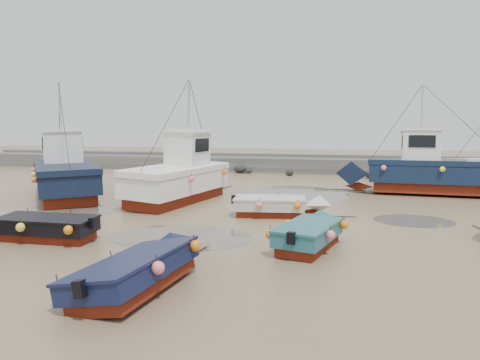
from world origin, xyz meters
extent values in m
plane|color=#8E7B55|center=(0.00, 0.00, 0.00)|extent=(120.00, 120.00, 0.00)
cube|color=slate|center=(0.00, 22.00, 0.60)|extent=(60.00, 2.20, 1.20)
cube|color=slate|center=(0.00, 23.21, 1.32)|extent=(60.00, 0.60, 0.25)
ellipsoid|color=black|center=(5.10, 19.02, 0.29)|extent=(0.84, 0.86, 0.51)
ellipsoid|color=black|center=(7.80, 20.56, 0.34)|extent=(0.98, 1.07, 0.72)
ellipsoid|color=black|center=(-5.07, 20.46, 0.35)|extent=(0.99, 0.80, 0.58)
ellipsoid|color=black|center=(12.19, 19.77, 0.19)|extent=(0.54, 0.46, 0.30)
ellipsoid|color=black|center=(-23.51, 19.66, 0.23)|extent=(0.65, 0.64, 0.43)
ellipsoid|color=black|center=(9.69, 19.97, 0.21)|extent=(0.61, 0.47, 0.46)
ellipsoid|color=black|center=(-4.31, 20.27, 0.21)|extent=(0.61, 0.53, 0.32)
ellipsoid|color=black|center=(10.99, 20.60, 0.23)|extent=(0.67, 0.55, 0.43)
ellipsoid|color=black|center=(-9.17, 19.34, 0.38)|extent=(1.09, 0.88, 0.72)
ellipsoid|color=black|center=(-7.25, 19.65, 0.23)|extent=(0.65, 0.60, 0.37)
ellipsoid|color=black|center=(9.46, 19.39, 0.31)|extent=(0.88, 0.64, 0.62)
ellipsoid|color=black|center=(-0.92, 19.60, 0.22)|extent=(0.64, 0.62, 0.48)
ellipsoid|color=black|center=(-23.42, 19.80, 0.38)|extent=(1.10, 0.87, 0.86)
ellipsoid|color=black|center=(7.84, 20.42, 0.19)|extent=(0.55, 0.45, 0.29)
cylinder|color=#5D5549|center=(-1.82, -1.13, 0.00)|extent=(5.18, 5.18, 0.01)
cylinder|color=#5D5549|center=(6.50, 3.80, 0.00)|extent=(3.25, 3.25, 0.01)
cylinder|color=#5D5549|center=(-8.25, 2.72, 0.00)|extent=(3.86, 3.86, 0.01)
cylinder|color=#5D5549|center=(0.75, 9.84, 0.00)|extent=(6.20, 6.20, 0.01)
cube|color=maroon|center=(-0.80, -6.45, 0.15)|extent=(1.70, 3.59, 0.30)
cube|color=#101637|center=(-0.80, -6.45, 0.53)|extent=(1.96, 3.87, 0.45)
pyramid|color=#101637|center=(-0.61, -4.24, 0.98)|extent=(1.71, 0.85, 0.90)
cube|color=brown|center=(-0.80, -6.45, 0.69)|extent=(1.58, 3.25, 0.10)
cube|color=#101637|center=(-0.80, -6.45, 0.78)|extent=(2.04, 3.96, 0.07)
cube|color=black|center=(-0.96, -8.40, 0.70)|extent=(0.23, 0.20, 0.35)
cylinder|color=black|center=(-0.53, -3.33, 0.03)|extent=(0.21, 2.00, 0.04)
sphere|color=orange|center=(-1.86, -7.86, 0.63)|extent=(0.30, 0.30, 0.30)
sphere|color=orange|center=(0.11, -7.03, 0.63)|extent=(0.30, 0.30, 0.30)
sphere|color=orange|center=(-1.70, -5.88, 0.63)|extent=(0.30, 0.30, 0.30)
sphere|color=orange|center=(0.27, -5.05, 0.63)|extent=(0.30, 0.30, 0.30)
cube|color=maroon|center=(2.75, -1.71, 0.15)|extent=(1.77, 3.01, 0.30)
cube|color=#225C64|center=(2.75, -1.71, 0.53)|extent=(2.02, 3.26, 0.45)
pyramid|color=#225C64|center=(3.16, 0.11, 0.98)|extent=(1.51, 1.00, 0.90)
cube|color=brown|center=(2.75, -1.71, 0.69)|extent=(1.64, 2.72, 0.10)
cube|color=#225C64|center=(2.75, -1.71, 0.78)|extent=(2.09, 3.33, 0.07)
cube|color=black|center=(2.40, -3.25, 0.70)|extent=(0.25, 0.22, 0.35)
cylinder|color=black|center=(3.34, 0.92, 0.03)|extent=(0.48, 1.96, 0.04)
sphere|color=orange|center=(1.69, -2.70, 0.63)|extent=(0.30, 0.30, 0.30)
sphere|color=orange|center=(3.45, -2.28, 0.63)|extent=(0.30, 0.30, 0.30)
sphere|color=orange|center=(2.04, -1.13, 0.63)|extent=(0.30, 0.30, 0.30)
sphere|color=orange|center=(3.80, -0.71, 0.63)|extent=(0.30, 0.30, 0.30)
cube|color=maroon|center=(-5.99, -2.74, 0.15)|extent=(3.08, 1.17, 0.30)
cube|color=black|center=(-5.99, -2.74, 0.53)|extent=(3.31, 1.37, 0.45)
cube|color=brown|center=(-5.99, -2.74, 0.69)|extent=(2.78, 1.10, 0.10)
cube|color=black|center=(-5.99, -2.74, 0.78)|extent=(3.39, 1.43, 0.07)
cube|color=black|center=(-4.28, -2.70, 0.70)|extent=(0.19, 0.22, 0.35)
sphere|color=orange|center=(-4.67, -3.48, 0.63)|extent=(0.30, 0.30, 0.30)
sphere|color=orange|center=(-5.58, -1.97, 0.63)|extent=(0.30, 0.30, 0.30)
sphere|color=orange|center=(-6.41, -3.52, 0.63)|extent=(0.30, 0.30, 0.30)
sphere|color=orange|center=(-7.32, -2.01, 0.63)|extent=(0.30, 0.30, 0.30)
cube|color=maroon|center=(0.55, 3.33, 0.15)|extent=(2.91, 1.55, 0.30)
cube|color=beige|center=(0.55, 3.33, 0.53)|extent=(3.14, 1.78, 0.45)
pyramid|color=beige|center=(2.37, 3.59, 0.98)|extent=(0.90, 1.46, 0.90)
cube|color=brown|center=(0.55, 3.33, 0.69)|extent=(2.64, 1.44, 0.10)
cube|color=beige|center=(0.55, 3.33, 0.78)|extent=(3.22, 1.85, 0.07)
cube|color=black|center=(-0.99, 3.11, 0.70)|extent=(0.21, 0.24, 0.35)
cylinder|color=black|center=(3.18, 3.71, 0.03)|extent=(1.99, 0.33, 0.04)
sphere|color=orange|center=(-0.74, 3.96, 0.63)|extent=(0.30, 0.30, 0.30)
sphere|color=orange|center=(0.27, 2.47, 0.63)|extent=(0.30, 0.30, 0.30)
sphere|color=orange|center=(0.82, 4.18, 0.63)|extent=(0.30, 0.30, 0.30)
sphere|color=orange|center=(1.84, 2.70, 0.63)|extent=(0.30, 0.30, 0.30)
cube|color=maroon|center=(-11.10, 5.73, 0.28)|extent=(6.52, 7.37, 0.55)
cube|color=black|center=(-11.10, 5.73, 1.02)|extent=(7.19, 8.07, 0.95)
pyramid|color=black|center=(-13.92, 9.32, 1.72)|extent=(3.11, 2.87, 1.40)
cube|color=brown|center=(-11.10, 5.73, 1.54)|extent=(6.99, 7.85, 0.08)
cube|color=black|center=(-11.10, 5.73, 1.68)|extent=(7.35, 8.24, 0.30)
cube|color=white|center=(-11.77, 6.59, 2.65)|extent=(2.80, 2.80, 1.70)
cube|color=white|center=(-11.77, 6.59, 3.56)|extent=(3.02, 3.02, 0.12)
cube|color=black|center=(-12.40, 7.39, 2.91)|extent=(1.36, 1.08, 0.68)
cylinder|color=#B7B7B2|center=(-11.77, 6.59, 4.92)|extent=(0.10, 0.10, 2.60)
cylinder|color=black|center=(-14.66, 10.26, 0.03)|extent=(1.89, 2.39, 0.05)
sphere|color=#FF7883|center=(-10.33, 2.27, 1.38)|extent=(0.30, 0.30, 0.30)
sphere|color=#FF7883|center=(-8.70, 5.18, 1.38)|extent=(0.30, 0.30, 0.30)
sphere|color=#FF7883|center=(-11.91, 4.28, 1.38)|extent=(0.30, 0.30, 0.30)
sphere|color=#FF7883|center=(-10.28, 7.18, 1.38)|extent=(0.30, 0.30, 0.30)
sphere|color=#FF7883|center=(-13.49, 6.29, 1.38)|extent=(0.30, 0.30, 0.30)
sphere|color=#FF7883|center=(-11.86, 9.19, 1.38)|extent=(0.30, 0.30, 0.30)
cube|color=maroon|center=(-4.66, 5.72, 0.28)|extent=(3.04, 6.66, 0.55)
cube|color=white|center=(-4.66, 5.72, 1.02)|extent=(3.47, 7.19, 0.95)
pyramid|color=white|center=(-4.00, 9.66, 1.72)|extent=(2.56, 1.80, 1.40)
cube|color=brown|center=(-4.66, 5.72, 1.54)|extent=(3.35, 7.02, 0.08)
cube|color=white|center=(-4.66, 5.72, 1.68)|extent=(3.54, 7.35, 0.30)
cube|color=white|center=(-4.51, 6.65, 2.65)|extent=(1.96, 2.25, 1.70)
cube|color=white|center=(-4.51, 6.65, 3.56)|extent=(2.12, 2.43, 0.12)
cube|color=black|center=(-4.34, 7.65, 2.91)|extent=(1.39, 0.28, 0.68)
cylinder|color=#B7B7B2|center=(-4.51, 6.65, 4.92)|extent=(0.10, 0.10, 2.60)
cylinder|color=black|center=(-3.81, 10.76, 0.03)|extent=(0.55, 2.97, 0.05)
sphere|color=#FF7883|center=(-6.40, 3.23, 1.38)|extent=(0.30, 0.30, 0.30)
sphere|color=#FF7883|center=(-3.53, 4.60, 1.38)|extent=(0.30, 0.30, 0.30)
sphere|color=#FF7883|center=(-5.79, 6.84, 1.38)|extent=(0.30, 0.30, 0.30)
sphere|color=#FF7883|center=(-2.93, 8.21, 1.38)|extent=(0.30, 0.30, 0.30)
cube|color=maroon|center=(8.67, 11.80, 0.28)|extent=(7.15, 2.68, 0.55)
cube|color=black|center=(8.67, 11.80, 1.02)|extent=(7.69, 3.12, 0.95)
pyramid|color=black|center=(4.34, 12.02, 1.72)|extent=(1.56, 2.81, 1.40)
cube|color=brown|center=(8.67, 11.80, 1.54)|extent=(7.51, 3.00, 0.08)
cube|color=black|center=(8.67, 11.80, 1.68)|extent=(7.86, 3.18, 0.30)
cube|color=white|center=(7.64, 11.85, 2.65)|extent=(2.10, 2.02, 1.70)
cube|color=white|center=(7.64, 11.85, 3.56)|extent=(2.26, 2.18, 0.12)
cube|color=black|center=(6.62, 11.90, 2.91)|extent=(0.13, 1.63, 0.68)
cylinder|color=#B7B7B2|center=(7.64, 11.85, 4.92)|extent=(0.10, 0.10, 2.60)
cylinder|color=black|center=(3.18, 12.08, 0.03)|extent=(3.00, 0.20, 0.05)
sphere|color=#FF7883|center=(10.24, 13.21, 1.38)|extent=(0.30, 0.30, 0.30)
sphere|color=#FF7883|center=(8.59, 10.31, 1.38)|extent=(0.30, 0.30, 0.30)
sphere|color=#FF7883|center=(7.24, 13.36, 1.38)|extent=(0.30, 0.30, 0.30)
sphere|color=#FF7883|center=(5.59, 10.47, 1.38)|extent=(0.30, 0.30, 0.30)
sphere|color=#FF7883|center=(9.70, 16.09, 1.38)|extent=(0.30, 0.30, 0.30)
sphere|color=#FF7883|center=(11.24, 16.92, 1.38)|extent=(0.30, 0.30, 0.30)
imported|color=#1C2239|center=(-4.63, 8.49, 0.00)|extent=(0.63, 0.46, 1.59)
camera|label=1|loc=(4.18, -16.27, 3.95)|focal=35.00mm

